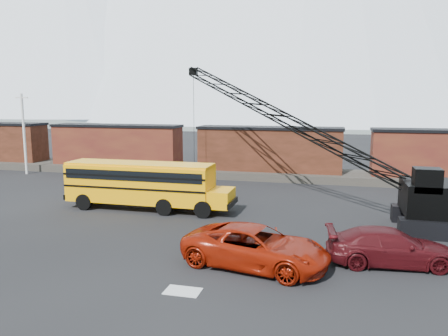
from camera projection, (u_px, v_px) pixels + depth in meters
The scene contains 10 objects.
ground at pixel (201, 255), 20.91m from camera, with size 160.00×160.00×0.00m, color black.
gravel_berm at pixel (269, 174), 41.92m from camera, with size 120.00×5.00×0.70m, color #47403A.
boxcar_west_near at pixel (117, 145), 45.45m from camera, with size 13.70×3.10×4.17m.
boxcar_mid at pixel (269, 149), 41.55m from camera, with size 13.70×3.10×4.17m.
utility_pole at pixel (24, 133), 43.37m from camera, with size 1.40×0.24×8.00m.
snow_patch at pixel (183, 291), 16.96m from camera, with size 1.40×0.90×0.02m, color silver.
school_bus at pixel (145, 183), 29.44m from camera, with size 11.65×2.65×3.19m.
red_pickup at pixel (256, 247), 19.37m from camera, with size 3.02×6.55×1.82m, color #921807.
maroon_suv at pixel (390, 247), 19.62m from camera, with size 2.31×5.67×1.65m, color #400B0F.
crawler_crane at pixel (281, 117), 31.80m from camera, with size 22.00×14.10×10.40m.
Camera 1 is at (6.02, -19.12, 7.35)m, focal length 35.00 mm.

